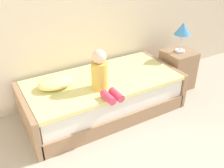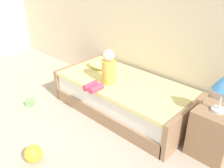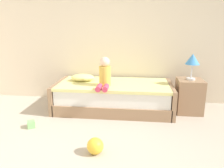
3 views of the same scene
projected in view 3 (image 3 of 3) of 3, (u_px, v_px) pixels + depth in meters
The scene contains 8 objects.
wall_rear at pixel (110, 29), 4.36m from camera, with size 7.20×0.10×2.90m, color beige.
bed at pixel (114, 96), 4.08m from camera, with size 2.11×1.00×0.50m.
nightstand at pixel (189, 96), 3.93m from camera, with size 0.44×0.44×0.60m, color #997556.
table_lamp at pixel (193, 60), 3.77m from camera, with size 0.24×0.24×0.45m.
child_figure at pixel (104, 75), 3.76m from camera, with size 0.20×0.51×0.50m.
pillow at pixel (83, 78), 4.16m from camera, with size 0.44×0.30×0.13m, color #F2E58C.
toy_ball at pixel (95, 146), 2.69m from camera, with size 0.21×0.21×0.21m, color yellow.
toy_block at pixel (31, 124), 3.38m from camera, with size 0.11×0.11×0.11m, color #7FD872.
Camera 3 is at (0.56, -1.86, 1.53)m, focal length 35.58 mm.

